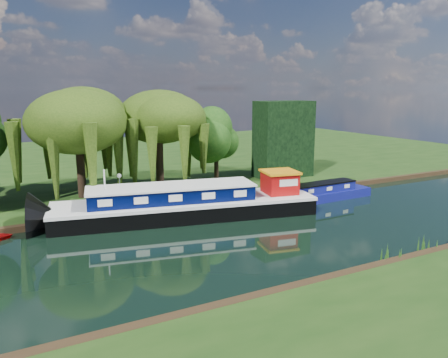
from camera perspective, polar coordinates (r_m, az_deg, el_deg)
ground at (r=27.03m, az=-8.66°, el=-9.47°), size 120.00×120.00×0.00m
far_bank at (r=59.23m, az=-19.55°, el=1.85°), size 120.00×52.00×0.45m
dutch_barge at (r=33.61m, az=-4.66°, el=-3.25°), size 20.42×8.34×4.21m
narrowboat at (r=38.99m, az=11.70°, el=-2.00°), size 11.88×2.29×1.73m
white_cruiser at (r=41.57m, az=11.43°, el=-2.01°), size 2.42×2.13×1.22m
willow_left at (r=38.96m, az=-18.57°, el=7.03°), size 7.44×7.44×8.91m
willow_right at (r=39.76m, az=-8.55°, el=6.96°), size 6.80×6.80×8.28m
tree_far_right at (r=43.00m, az=-1.02°, el=5.36°), size 3.97×3.97×6.50m
conifer_hedge at (r=46.85m, az=7.77°, el=5.19°), size 6.00×3.00×8.00m
lamppost at (r=36.19m, az=-13.50°, el=-0.21°), size 0.36×0.36×2.56m
mooring_posts at (r=34.31m, az=-14.13°, el=-3.42°), size 19.16×0.16×1.00m
reeds_near at (r=23.93m, az=13.78°, el=-11.14°), size 33.70×1.50×1.10m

